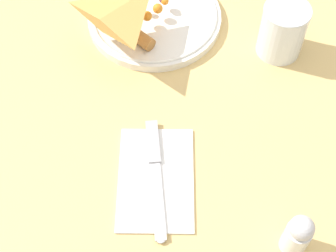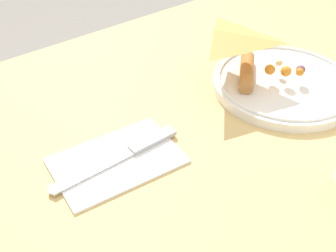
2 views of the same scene
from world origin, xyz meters
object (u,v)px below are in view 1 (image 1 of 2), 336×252
(dining_table, at_px, (160,111))
(milk_glass, at_px, (282,32))
(plate_pizza, at_px, (155,16))
(napkin_folded, at_px, (156,179))
(butter_knife, at_px, (155,171))
(salt_shaker, at_px, (298,235))

(dining_table, xyz_separation_m, milk_glass, (-0.05, 0.22, 0.15))
(plate_pizza, height_order, milk_glass, milk_glass)
(milk_glass, xyz_separation_m, napkin_folded, (0.25, -0.24, -0.04))
(plate_pizza, bearing_deg, milk_glass, 68.77)
(dining_table, height_order, butter_knife, butter_knife)
(dining_table, height_order, milk_glass, milk_glass)
(plate_pizza, bearing_deg, salt_shaker, 20.57)
(milk_glass, distance_m, butter_knife, 0.34)
(dining_table, xyz_separation_m, salt_shaker, (0.32, 0.17, 0.15))
(napkin_folded, bearing_deg, butter_knife, -179.40)
(butter_knife, distance_m, salt_shaker, 0.23)
(dining_table, height_order, napkin_folded, napkin_folded)
(napkin_folded, bearing_deg, milk_glass, 136.05)
(dining_table, height_order, plate_pizza, plate_pizza)
(dining_table, bearing_deg, napkin_folded, -5.31)
(dining_table, relative_size, butter_knife, 5.21)
(napkin_folded, relative_size, salt_shaker, 2.22)
(milk_glass, height_order, napkin_folded, milk_glass)
(butter_knife, xyz_separation_m, salt_shaker, (0.13, 0.19, 0.04))
(plate_pizza, xyz_separation_m, butter_knife, (0.32, -0.02, -0.01))
(butter_knife, relative_size, salt_shaker, 2.46)
(dining_table, bearing_deg, plate_pizza, 179.97)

